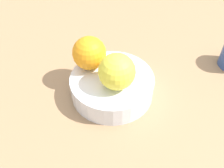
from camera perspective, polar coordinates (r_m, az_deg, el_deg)
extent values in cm
cube|color=#997551|center=(51.93, 0.00, -2.72)|extent=(110.00, 110.00, 2.00)
cylinder|color=silver|center=(50.92, 0.00, -1.69)|extent=(9.92, 9.92, 0.76)
cylinder|color=silver|center=(49.67, 0.00, -0.34)|extent=(15.99, 15.99, 4.20)
sphere|color=yellow|center=(44.55, 1.10, 2.77)|extent=(6.62, 6.62, 6.62)
sphere|color=orange|center=(48.77, -5.07, 6.86)|extent=(6.43, 6.43, 6.43)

